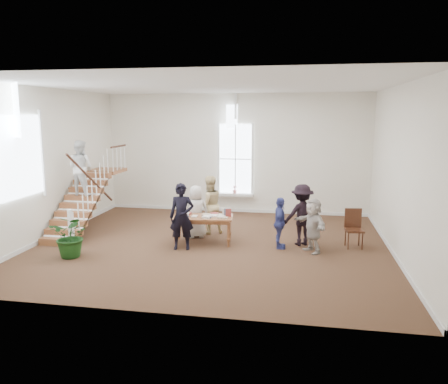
% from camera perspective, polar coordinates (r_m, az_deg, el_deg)
% --- Properties ---
extents(ground, '(10.00, 10.00, 0.00)m').
position_cam_1_polar(ground, '(12.71, -1.59, -6.90)').
color(ground, '#42281A').
rests_on(ground, ground).
extents(room_shell, '(10.49, 10.00, 10.00)m').
position_cam_1_polar(room_shell, '(16.81, 1.45, -1.29)').
color(room_shell, silver).
rests_on(room_shell, ground).
extents(staircase, '(1.10, 4.10, 2.92)m').
position_cam_1_polar(staircase, '(14.53, -18.02, 1.30)').
color(staircase, brown).
rests_on(staircase, ground).
extents(library_table, '(1.80, 1.05, 0.87)m').
position_cam_1_polar(library_table, '(12.69, -2.75, -3.56)').
color(library_table, brown).
rests_on(library_table, ground).
extents(police_officer, '(0.74, 0.54, 1.86)m').
position_cam_1_polar(police_officer, '(12.14, -5.54, -3.22)').
color(police_officer, black).
rests_on(police_officer, ground).
extents(elderly_woman, '(0.92, 0.78, 1.61)m').
position_cam_1_polar(elderly_woman, '(13.32, -3.67, -2.56)').
color(elderly_woman, silver).
rests_on(elderly_woman, ground).
extents(person_yellow, '(1.13, 1.07, 1.84)m').
position_cam_1_polar(person_yellow, '(13.71, -1.96, -1.69)').
color(person_yellow, beige).
rests_on(person_yellow, ground).
extents(woman_cluster_a, '(0.39, 0.86, 1.45)m').
position_cam_1_polar(woman_cluster_a, '(12.30, 7.30, -4.05)').
color(woman_cluster_a, '#384088').
rests_on(woman_cluster_a, ground).
extents(woman_cluster_b, '(1.31, 1.09, 1.77)m').
position_cam_1_polar(woman_cluster_b, '(12.69, 10.13, -2.95)').
color(woman_cluster_b, black).
rests_on(woman_cluster_b, ground).
extents(woman_cluster_c, '(1.10, 1.41, 1.50)m').
position_cam_1_polar(woman_cluster_c, '(12.10, 11.52, -4.31)').
color(woman_cluster_c, '#BCB1A9').
rests_on(woman_cluster_c, ground).
extents(floor_plant, '(1.05, 0.91, 1.15)m').
position_cam_1_polar(floor_plant, '(12.17, -19.28, -5.44)').
color(floor_plant, '#153C13').
rests_on(floor_plant, ground).
extents(side_chair, '(0.53, 0.53, 1.09)m').
position_cam_1_polar(side_chair, '(12.90, 16.57, -4.23)').
color(side_chair, '#311B0D').
rests_on(side_chair, ground).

